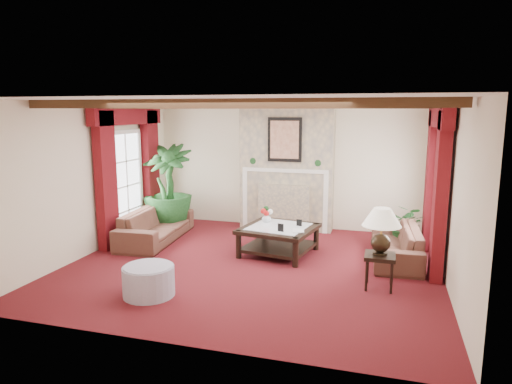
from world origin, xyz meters
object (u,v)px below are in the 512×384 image
(potted_palm, at_px, (169,207))
(sofa_right, at_px, (396,238))
(side_table, at_px, (379,271))
(ottoman, at_px, (149,281))
(coffee_table, at_px, (279,240))
(sofa_left, at_px, (156,220))

(potted_palm, bearing_deg, sofa_right, -8.25)
(side_table, distance_m, ottoman, 3.30)
(sofa_right, relative_size, coffee_table, 1.64)
(potted_palm, distance_m, coffee_table, 2.84)
(potted_palm, relative_size, ottoman, 2.58)
(potted_palm, xyz_separation_m, coffee_table, (2.66, -0.96, -0.27))
(sofa_left, bearing_deg, sofa_right, -93.26)
(potted_palm, xyz_separation_m, ottoman, (1.36, -3.29, -0.31))
(sofa_right, bearing_deg, ottoman, -55.00)
(sofa_left, distance_m, coffee_table, 2.55)
(sofa_left, height_order, ottoman, sofa_left)
(sofa_left, xyz_separation_m, sofa_right, (4.56, 0.11, -0.03))
(sofa_right, distance_m, coffee_table, 2.04)
(sofa_left, bearing_deg, potted_palm, 3.81)
(sofa_left, height_order, sofa_right, sofa_left)
(side_table, bearing_deg, sofa_right, 80.40)
(sofa_left, xyz_separation_m, ottoman, (1.24, -2.51, -0.21))
(sofa_right, bearing_deg, side_table, -12.81)
(side_table, bearing_deg, sofa_left, 162.90)
(coffee_table, distance_m, ottoman, 2.67)
(sofa_right, distance_m, potted_palm, 4.73)
(sofa_left, relative_size, coffee_table, 1.79)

